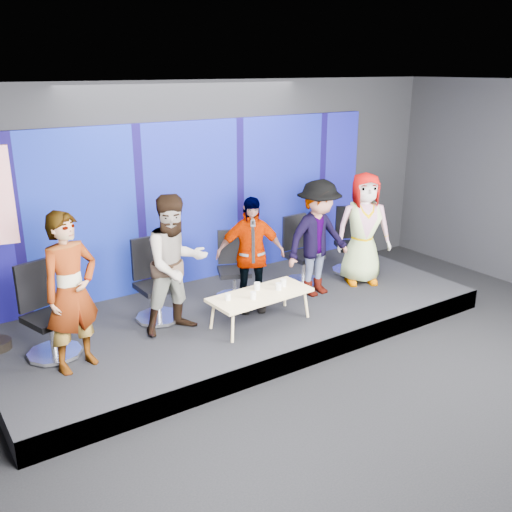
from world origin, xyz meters
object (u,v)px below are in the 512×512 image
object	(u,v)px
chair_c	(234,277)
chair_e	(350,251)
chair_a	(49,326)
panelist_d	(318,238)
mug_a	(228,297)
panelist_e	(363,229)
mug_d	(279,287)
panelist_b	(176,265)
mug_b	(253,295)
coffee_table	(260,296)
chair_d	(301,262)
panelist_c	(250,255)
mug_c	(257,286)
mug_e	(283,283)
chair_b	(156,293)
panelist_a	(71,292)

from	to	relation	value
chair_c	chair_e	size ratio (longest dim) A/B	0.93
chair_a	panelist_d	xyz separation A→B (m)	(4.00, -0.27, 0.52)
panelist_d	mug_a	distance (m)	1.92
panelist_e	mug_d	bearing A→B (deg)	-140.79
panelist_b	mug_b	bearing A→B (deg)	-34.08
panelist_b	mug_b	size ratio (longest dim) A/B	19.46
chair_e	mug_d	xyz separation A→B (m)	(-2.20, -0.91, 0.12)
chair_c	panelist_d	size ratio (longest dim) A/B	0.58
coffee_table	panelist_d	bearing A→B (deg)	17.09
chair_a	chair_d	xyz separation A→B (m)	(4.08, 0.23, -0.02)
chair_a	panelist_c	bearing A→B (deg)	-20.89
panelist_d	mug_b	bearing A→B (deg)	-163.91
coffee_table	mug_c	xyz separation A→B (m)	(0.04, 0.14, 0.09)
chair_a	mug_d	distance (m)	3.02
panelist_b	panelist_d	bearing A→B (deg)	-2.07
panelist_c	mug_c	bearing A→B (deg)	-84.30
mug_b	mug_e	distance (m)	0.62
chair_b	chair_e	size ratio (longest dim) A/B	1.03
chair_c	mug_c	xyz separation A→B (m)	(-0.13, -0.83, 0.15)
coffee_table	chair_d	bearing A→B (deg)	32.62
mug_c	mug_e	world-z (taller)	mug_e
panelist_d	panelist_b	bearing A→B (deg)	176.82
chair_a	mug_b	bearing A→B (deg)	-34.31
coffee_table	chair_c	bearing A→B (deg)	80.15
chair_a	mug_e	world-z (taller)	chair_a
chair_e	mug_a	world-z (taller)	chair_e
panelist_a	chair_e	xyz separation A→B (m)	(4.94, 0.67, -0.58)
chair_e	mug_c	xyz separation A→B (m)	(-2.43, -0.73, 0.12)
chair_c	panelist_d	distance (m)	1.42
panelist_a	mug_c	size ratio (longest dim) A/B	18.74
panelist_b	panelist_d	distance (m)	2.38
mug_a	chair_e	bearing A→B (deg)	15.57
chair_b	mug_d	distance (m)	1.71
chair_b	mug_b	distance (m)	1.41
panelist_a	chair_c	size ratio (longest dim) A/B	1.82
panelist_a	coffee_table	size ratio (longest dim) A/B	1.29
panelist_b	coffee_table	xyz separation A→B (m)	(1.04, -0.44, -0.53)
panelist_e	mug_d	world-z (taller)	panelist_e
coffee_table	mug_a	world-z (taller)	mug_a
panelist_a	coffee_table	xyz separation A→B (m)	(2.47, -0.20, -0.54)
chair_b	mug_c	world-z (taller)	chair_b
panelist_a	mug_a	xyz separation A→B (m)	(1.98, -0.16, -0.46)
panelist_b	mug_a	distance (m)	0.81
chair_b	mug_a	bearing A→B (deg)	-56.01
chair_b	mug_e	distance (m)	1.79
coffee_table	mug_e	size ratio (longest dim) A/B	13.97
chair_d	mug_c	xyz separation A→B (m)	(-1.39, -0.77, 0.13)
panelist_d	mug_e	bearing A→B (deg)	-160.69
panelist_c	mug_a	distance (m)	0.84
panelist_e	chair_b	bearing A→B (deg)	-162.17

